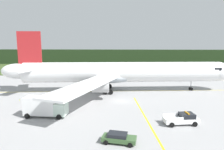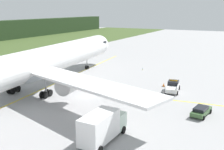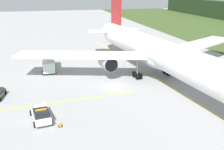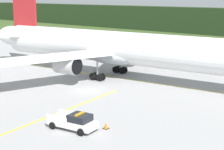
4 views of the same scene
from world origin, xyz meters
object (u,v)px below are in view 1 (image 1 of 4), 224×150
at_px(catering_truck, 44,106).
at_px(apron_cone, 192,117).
at_px(staff_car, 119,138).
at_px(ops_pickup_truck, 182,119).
at_px(airliner, 118,72).

height_order(catering_truck, apron_cone, catering_truck).
bearing_deg(staff_car, ops_pickup_truck, 34.35).
xyz_separation_m(airliner, ops_pickup_truck, (10.81, -21.89, -4.15)).
bearing_deg(airliner, staff_car, -87.80).
bearing_deg(apron_cone, airliner, 123.92).
height_order(airliner, ops_pickup_truck, airliner).
relative_size(airliner, staff_car, 13.24).
height_order(ops_pickup_truck, staff_car, ops_pickup_truck).
bearing_deg(airliner, catering_truck, -121.04).
xyz_separation_m(catering_truck, apron_cone, (25.14, 0.42, -1.51)).
distance_m(catering_truck, apron_cone, 25.19).
bearing_deg(catering_truck, staff_car, -33.23).
distance_m(airliner, apron_cone, 24.00).
distance_m(ops_pickup_truck, catering_truck, 22.92).
height_order(catering_truck, staff_car, catering_truck).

